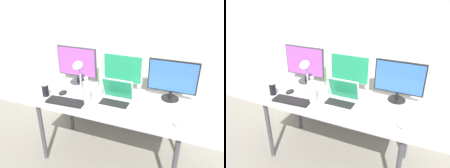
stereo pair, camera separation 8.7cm
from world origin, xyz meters
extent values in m
plane|color=gray|center=(0.00, 0.00, 0.00)|extent=(16.00, 16.00, 0.00)
cube|color=silver|center=(0.00, 0.59, 1.30)|extent=(7.00, 0.08, 2.60)
cylinder|color=#424247|center=(-0.69, -0.29, 0.35)|extent=(0.04, 0.04, 0.71)
cylinder|color=#424247|center=(-0.69, 0.29, 0.35)|extent=(0.04, 0.04, 0.71)
cylinder|color=#424247|center=(0.69, 0.29, 0.35)|extent=(0.04, 0.04, 0.71)
cube|color=#B7B7BC|center=(0.00, 0.00, 0.72)|extent=(1.50, 0.70, 0.03)
cylinder|color=#38383D|center=(-0.53, 0.26, 0.75)|extent=(0.19, 0.19, 0.01)
cylinder|color=#38383D|center=(-0.53, 0.26, 0.79)|extent=(0.03, 0.03, 0.07)
cube|color=#38383D|center=(-0.53, 0.26, 0.99)|extent=(0.49, 0.02, 0.34)
cube|color=#A54CB2|center=(-0.53, 0.25, 0.99)|extent=(0.46, 0.01, 0.32)
cylinder|color=silver|center=(0.02, 0.25, 0.75)|extent=(0.21, 0.21, 0.01)
cylinder|color=silver|center=(0.02, 0.25, 0.80)|extent=(0.03, 0.03, 0.09)
cube|color=silver|center=(0.02, 0.25, 1.00)|extent=(0.43, 0.02, 0.31)
cube|color=#1E8C59|center=(0.02, 0.24, 1.00)|extent=(0.41, 0.01, 0.29)
cylinder|color=black|center=(0.54, 0.24, 0.75)|extent=(0.18, 0.18, 0.01)
cylinder|color=black|center=(0.54, 0.24, 0.79)|extent=(0.03, 0.03, 0.07)
cube|color=black|center=(0.54, 0.24, 0.99)|extent=(0.48, 0.02, 0.32)
cube|color=#3366B2|center=(0.54, 0.23, 0.99)|extent=(0.45, 0.01, 0.30)
cube|color=silver|center=(0.05, -0.07, 0.75)|extent=(0.32, 0.23, 0.02)
cube|color=black|center=(0.05, -0.08, 0.76)|extent=(0.28, 0.13, 0.00)
cube|color=silver|center=(0.05, 0.02, 0.87)|extent=(0.32, 0.08, 0.23)
cube|color=#1E8C59|center=(0.05, 0.01, 0.87)|extent=(0.29, 0.07, 0.20)
cube|color=black|center=(-0.41, -0.21, 0.75)|extent=(0.39, 0.16, 0.02)
cube|color=#B2B2B7|center=(0.52, -0.05, 0.75)|extent=(0.39, 0.17, 0.02)
ellipsoid|color=silver|center=(0.65, -0.18, 0.76)|extent=(0.08, 0.12, 0.04)
ellipsoid|color=black|center=(-0.53, -0.07, 0.76)|extent=(0.09, 0.11, 0.04)
cylinder|color=silver|center=(-0.20, -0.14, 0.85)|extent=(0.07, 0.07, 0.23)
cone|color=silver|center=(-0.20, -0.14, 0.98)|extent=(0.07, 0.07, 0.03)
cylinder|color=white|center=(-0.20, -0.14, 1.01)|extent=(0.03, 0.03, 0.02)
cylinder|color=black|center=(-0.68, -0.17, 0.80)|extent=(0.07, 0.07, 0.12)
cylinder|color=silver|center=(-0.68, -0.17, 0.86)|extent=(0.06, 0.06, 0.00)
cylinder|color=#B2D1B7|center=(-0.17, 0.05, 0.79)|extent=(0.08, 0.08, 0.11)
cylinder|color=#519342|center=(-0.17, 0.05, 0.95)|extent=(0.01, 0.01, 0.20)
cylinder|color=#B7B7BC|center=(-0.38, 0.05, 0.75)|extent=(0.11, 0.11, 0.01)
cylinder|color=#B7B7BC|center=(-0.38, 0.05, 0.90)|extent=(0.02, 0.02, 0.30)
cone|color=#B7B7BC|center=(-0.38, -0.01, 1.08)|extent=(0.11, 0.12, 0.11)
camera|label=1|loc=(0.70, -1.78, 1.83)|focal=35.00mm
camera|label=2|loc=(0.78, -1.74, 1.83)|focal=35.00mm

